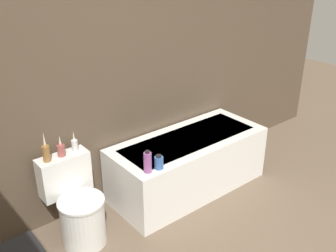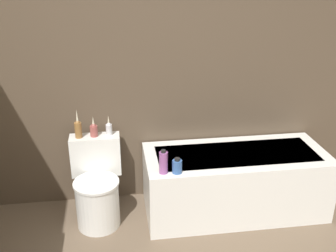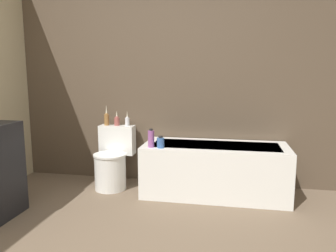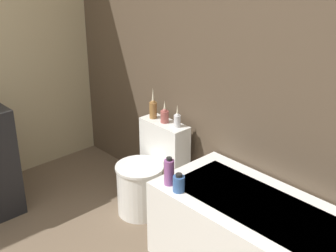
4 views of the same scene
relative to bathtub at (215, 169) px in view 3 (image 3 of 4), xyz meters
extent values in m
cube|color=brown|center=(-0.79, 0.38, 1.02)|extent=(6.40, 0.06, 2.60)
cube|color=white|center=(0.00, 0.00, 0.00)|extent=(1.56, 0.67, 0.56)
cube|color=#B7BCC6|center=(0.00, 0.00, 0.27)|extent=(1.36, 0.47, 0.01)
cylinder|color=white|center=(-1.19, -0.06, -0.09)|extent=(0.36, 0.36, 0.40)
cylinder|color=white|center=(-1.19, -0.06, 0.12)|extent=(0.38, 0.38, 0.02)
cube|color=white|center=(-1.19, 0.20, 0.25)|extent=(0.42, 0.17, 0.35)
cylinder|color=olive|center=(-1.32, 0.20, 0.49)|extent=(0.06, 0.06, 0.13)
sphere|color=olive|center=(-1.32, 0.20, 0.55)|extent=(0.04, 0.04, 0.04)
cone|color=beige|center=(-1.32, 0.20, 0.61)|extent=(0.02, 0.02, 0.12)
cylinder|color=#994C47|center=(-1.19, 0.21, 0.47)|extent=(0.06, 0.06, 0.09)
sphere|color=#994C47|center=(-1.19, 0.21, 0.52)|extent=(0.04, 0.04, 0.04)
cone|color=beige|center=(-1.19, 0.21, 0.56)|extent=(0.02, 0.02, 0.08)
cylinder|color=silver|center=(-1.07, 0.22, 0.47)|extent=(0.05, 0.05, 0.09)
sphere|color=silver|center=(-1.07, 0.22, 0.51)|extent=(0.03, 0.03, 0.03)
cone|color=beige|center=(-1.07, 0.22, 0.56)|extent=(0.02, 0.02, 0.08)
cylinder|color=#8C4C8C|center=(-0.66, -0.24, 0.36)|extent=(0.07, 0.07, 0.18)
cylinder|color=black|center=(-0.66, -0.24, 0.46)|extent=(0.04, 0.04, 0.02)
cylinder|color=#335999|center=(-0.56, -0.25, 0.33)|extent=(0.08, 0.08, 0.11)
cylinder|color=black|center=(-0.56, -0.25, 0.39)|extent=(0.04, 0.04, 0.02)
camera|label=1|loc=(-2.27, -2.48, 1.99)|focal=42.00mm
camera|label=2|loc=(-1.00, -2.87, 1.80)|focal=42.00mm
camera|label=3|loc=(0.14, -3.52, 1.04)|focal=35.00mm
camera|label=4|loc=(1.29, -2.05, 1.86)|focal=50.00mm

